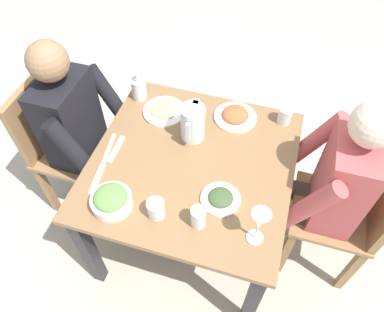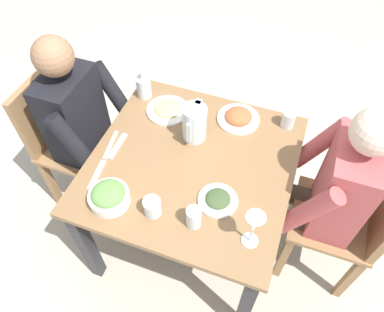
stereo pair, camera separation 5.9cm
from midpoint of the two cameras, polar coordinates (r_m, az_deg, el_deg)
name	(u,v)px [view 1 (the left image)]	position (r m, az deg, el deg)	size (l,w,h in m)	color
ground_plane	(192,232)	(2.36, -0.72, -11.65)	(8.00, 8.00, 0.00)	#B7AD99
dining_table	(192,175)	(1.83, -0.91, -3.03)	(0.95, 0.95, 0.72)	olive
chair_near	(62,142)	(2.24, -20.26, 2.04)	(0.40, 0.40, 0.89)	#997047
chair_far	(352,211)	(1.99, 22.83, -7.87)	(0.40, 0.40, 0.89)	#997047
diner_near	(88,132)	(2.03, -16.56, 3.51)	(0.48, 0.53, 1.19)	black
diner_far	(318,184)	(1.84, 18.11, -4.18)	(0.48, 0.53, 1.19)	#B24C4C
water_pitcher	(193,123)	(1.78, -0.87, 5.14)	(0.16, 0.12, 0.19)	silver
salad_bowl	(111,200)	(1.62, -13.44, -6.65)	(0.18, 0.18, 0.09)	white
plate_rice_curry	(235,115)	(1.93, 5.87, 6.25)	(0.22, 0.22, 0.06)	white
plate_fries	(164,110)	(1.96, -5.18, 7.02)	(0.23, 0.23, 0.04)	white
plate_dolmas	(221,198)	(1.61, 3.41, -6.58)	(0.18, 0.18, 0.04)	white
water_glass_near_right	(285,116)	(1.94, 13.37, 6.11)	(0.07, 0.07, 0.09)	silver
water_glass_far_left	(198,217)	(1.52, -0.15, -9.50)	(0.06, 0.06, 0.10)	silver
water_glass_near_left	(156,209)	(1.56, -6.70, -8.15)	(0.08, 0.08, 0.09)	silver
wine_glass	(260,221)	(1.43, 9.25, -9.95)	(0.08, 0.08, 0.20)	silver
oil_carafe	(139,90)	(2.04, -9.04, 10.11)	(0.08, 0.08, 0.16)	silver
fork_near	(116,149)	(1.83, -12.59, 1.01)	(0.17, 0.03, 0.01)	silver
knife_near	(109,148)	(1.84, -13.63, 1.14)	(0.18, 0.02, 0.01)	silver
fork_far	(97,179)	(1.74, -15.43, -3.49)	(0.17, 0.03, 0.01)	silver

